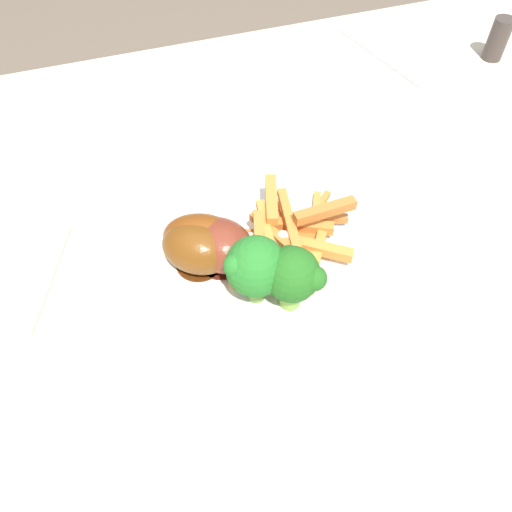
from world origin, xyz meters
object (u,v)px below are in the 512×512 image
Objects in this scene: broccoli_floret_front at (293,273)px; pepper_shaker at (498,39)px; dinner_plate at (256,271)px; carrot_fries_pile at (288,233)px; broccoli_floret_middle at (256,267)px; chicken_drumstick_extra at (204,235)px; chicken_drumstick_far at (201,249)px; chicken_drumstick_near at (224,247)px; dining_table at (301,282)px; fork at (380,57)px.

broccoli_floret_front is 0.57m from pepper_shaker.
carrot_fries_pile is (-0.04, -0.02, 0.02)m from dinner_plate.
broccoli_floret_middle is 0.59× the size of chicken_drumstick_extra.
chicken_drumstick_far is at bearing -1.70° from carrot_fries_pile.
chicken_drumstick_far is 0.02m from chicken_drumstick_extra.
carrot_fries_pile is 1.26× the size of chicken_drumstick_far.
broccoli_floret_front is at bearing 125.59° from chicken_drumstick_near.
broccoli_floret_middle is (0.09, 0.07, 0.16)m from dining_table.
carrot_fries_pile is 0.09m from chicken_drumstick_far.
broccoli_floret_middle is at bearing 124.79° from chicken_drumstick_far.
dinner_plate is 0.06m from chicken_drumstick_far.
broccoli_floret_front is at bearing 71.90° from carrot_fries_pile.
chicken_drumstick_extra is at bearing -54.86° from broccoli_floret_front.
carrot_fries_pile is 2.37× the size of pepper_shaker.
chicken_drumstick_far is at bearing -23.71° from dinner_plate.
chicken_drumstick_far is at bearing -10.92° from chicken_drumstick_near.
carrot_fries_pile is 0.07m from chicken_drumstick_near.
carrot_fries_pile is at bearing 30.04° from dining_table.
dinner_plate is at bearing 25.05° from carrot_fries_pile.
fork is at bearing -131.79° from broccoli_floret_middle.
broccoli_floret_front is at bearing 58.03° from dining_table.
broccoli_floret_middle is at bearing 32.39° from pepper_shaker.
broccoli_floret_middle is 0.50m from fork.
dinner_plate is 0.07m from broccoli_floret_front.
chicken_drumstick_extra is (-0.01, -0.02, -0.00)m from chicken_drumstick_far.
fork is (-0.33, -0.37, -0.06)m from broccoli_floret_middle.
dining_table is 18.91× the size of pepper_shaker.
broccoli_floret_front is at bearing 134.81° from chicken_drumstick_far.
dining_table is at bearing -149.96° from carrot_fries_pile.
fork is at bearing -133.50° from dinner_plate.
broccoli_floret_front is at bearing 111.98° from dinner_plate.
pepper_shaker reaches higher than fork.
broccoli_floret_middle is at bearing 70.64° from dinner_plate.
dinner_plate is 4.16× the size of pepper_shaker.
chicken_drumstick_far is (0.02, -0.00, 0.00)m from chicken_drumstick_near.
dining_table is 0.19m from broccoli_floret_middle.
broccoli_floret_middle reaches higher than carrot_fries_pile.
dining_table is 0.18m from chicken_drumstick_extra.
dining_table is 0.13m from dinner_plate.
dinner_plate is (0.07, 0.04, 0.10)m from dining_table.
dining_table is 10.07× the size of chicken_drumstick_far.
fork is (-0.37, -0.31, -0.03)m from chicken_drumstick_far.
carrot_fries_pile is at bearing 166.60° from chicken_drumstick_extra.
chicken_drumstick_far is (0.05, -0.02, 0.03)m from dinner_plate.
fork is (-0.27, -0.31, -0.03)m from carrot_fries_pile.
broccoli_floret_middle is 0.58m from pepper_shaker.
broccoli_floret_front is 0.63× the size of chicken_drumstick_far.
pepper_shaker reaches higher than dinner_plate.
carrot_fries_pile is 0.09m from chicken_drumstick_extra.
chicken_drumstick_extra is at bearing 24.51° from pepper_shaker.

